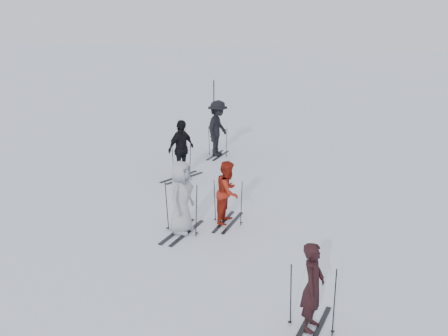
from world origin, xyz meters
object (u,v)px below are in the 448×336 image
at_px(skier_red, 228,193).
at_px(skier_uphill_left, 181,150).
at_px(skier_uphill_far, 218,129).
at_px(piste_marker, 214,105).
at_px(skier_grey, 181,198).
at_px(skier_near_dark, 313,288).

xyz_separation_m(skier_red, skier_uphill_left, (-2.56, 3.24, 0.13)).
distance_m(skier_uphill_far, piste_marker, 4.68).
xyz_separation_m(skier_grey, skier_uphill_far, (-1.43, 7.15, 0.12)).
bearing_deg(skier_grey, skier_uphill_far, 16.52).
bearing_deg(piste_marker, skier_red, -69.62).
distance_m(skier_uphill_left, skier_uphill_far, 2.96).
relative_size(skier_grey, piste_marker, 0.82).
bearing_deg(skier_uphill_left, skier_red, -119.90).
bearing_deg(skier_uphill_far, skier_uphill_left, 178.99).
height_order(skier_grey, skier_uphill_far, skier_uphill_far).
distance_m(skier_near_dark, piste_marker, 16.27).
height_order(skier_red, skier_uphill_left, skier_uphill_left).
xyz_separation_m(skier_uphill_left, piste_marker, (-1.38, 7.34, 0.16)).
xyz_separation_m(skier_red, piste_marker, (-3.93, 10.58, 0.28)).
distance_m(skier_red, skier_grey, 1.30).
height_order(skier_uphill_far, piste_marker, piste_marker).
bearing_deg(skier_grey, skier_uphill_left, 27.00).
xyz_separation_m(skier_near_dark, skier_grey, (-3.67, 3.28, 0.11)).
xyz_separation_m(skier_uphill_far, piste_marker, (-1.62, 4.39, 0.07)).
height_order(skier_red, skier_uphill_far, skier_uphill_far).
bearing_deg(skier_near_dark, piste_marker, 29.75).
distance_m(skier_near_dark, skier_grey, 4.92).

